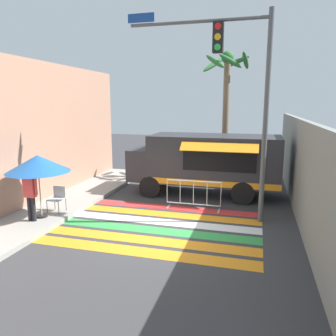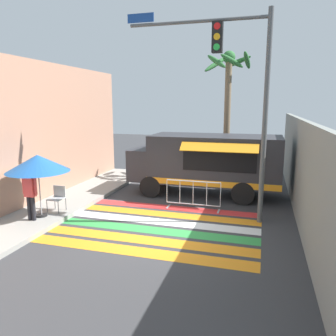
% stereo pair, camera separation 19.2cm
% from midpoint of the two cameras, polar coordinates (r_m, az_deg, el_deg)
% --- Properties ---
extents(ground_plane, '(60.00, 60.00, 0.00)m').
position_cam_midpoint_polar(ground_plane, '(10.22, -2.09, -10.85)').
color(ground_plane, '#38383A').
extents(sidewalk_left, '(4.40, 16.00, 0.14)m').
position_cam_midpoint_polar(sidewalk_left, '(12.76, -25.28, -7.08)').
color(sidewalk_left, '#99968E').
rests_on(sidewalk_left, ground_plane).
extents(building_left_facade, '(0.25, 16.00, 5.42)m').
position_cam_midpoint_polar(building_left_facade, '(12.22, -26.12, 4.76)').
color(building_left_facade, tan).
rests_on(building_left_facade, ground_plane).
extents(concrete_wall_right, '(0.20, 16.00, 3.30)m').
position_cam_midpoint_polar(concrete_wall_right, '(12.27, 22.46, 0.06)').
color(concrete_wall_right, gray).
rests_on(concrete_wall_right, ground_plane).
extents(crosswalk_painted, '(6.40, 4.36, 0.01)m').
position_cam_midpoint_polar(crosswalk_painted, '(10.59, -1.38, -10.03)').
color(crosswalk_painted, orange).
rests_on(crosswalk_painted, ground_plane).
extents(food_truck, '(6.24, 2.69, 2.54)m').
position_cam_midpoint_polar(food_truck, '(13.88, 6.59, 1.33)').
color(food_truck, '#2D2D33').
rests_on(food_truck, ground_plane).
extents(traffic_signal_pole, '(4.58, 0.29, 6.70)m').
position_cam_midpoint_polar(traffic_signal_pole, '(10.73, 12.65, 14.78)').
color(traffic_signal_pole, '#515456').
rests_on(traffic_signal_pole, ground_plane).
extents(patio_umbrella, '(2.02, 2.02, 2.07)m').
position_cam_midpoint_polar(patio_umbrella, '(11.33, -21.30, 0.75)').
color(patio_umbrella, black).
rests_on(patio_umbrella, sidewalk_left).
extents(folding_chair, '(0.47, 0.47, 0.86)m').
position_cam_midpoint_polar(folding_chair, '(12.06, -18.23, -4.65)').
color(folding_chair, '#4C4C51').
rests_on(folding_chair, sidewalk_left).
extents(vendor_person, '(0.53, 0.22, 1.67)m').
position_cam_midpoint_polar(vendor_person, '(11.24, -22.45, -3.79)').
color(vendor_person, black).
rests_on(vendor_person, sidewalk_left).
extents(barricade_front, '(2.02, 0.44, 1.08)m').
position_cam_midpoint_polar(barricade_front, '(12.05, 4.84, -4.76)').
color(barricade_front, '#B7BABF').
rests_on(barricade_front, ground_plane).
extents(palm_tree, '(2.37, 2.39, 6.33)m').
position_cam_midpoint_polar(palm_tree, '(16.76, 10.78, 13.24)').
color(palm_tree, '#7A664C').
rests_on(palm_tree, ground_plane).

